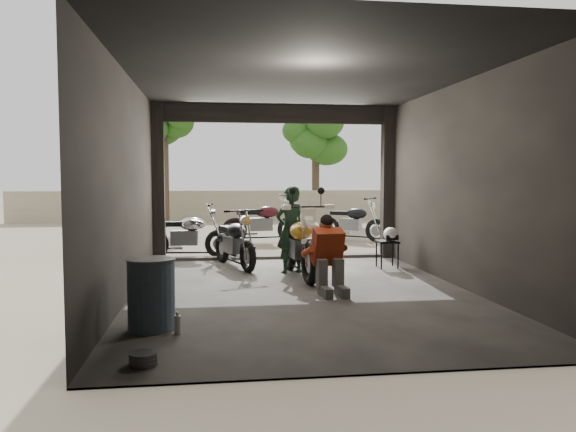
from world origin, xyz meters
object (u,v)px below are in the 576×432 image
object	(u,v)px
outside_bike_a	(187,231)
sign_post	(427,184)
rider	(291,230)
left_bike	(234,238)
mechanic	(330,257)
outside_bike_c	(352,219)
main_bike	(299,240)
oil_drum	(151,295)
outside_bike_b	(262,219)
helmet	(391,234)
stool	(387,244)

from	to	relation	value
outside_bike_a	sign_post	distance (m)	5.51
rider	sign_post	size ratio (longest dim) A/B	0.67
left_bike	mechanic	distance (m)	2.98
outside_bike_c	sign_post	bearing A→B (deg)	-117.25
main_bike	left_bike	xyz separation A→B (m)	(-1.06, 1.18, -0.08)
left_bike	outside_bike_a	world-z (taller)	outside_bike_a
main_bike	sign_post	distance (m)	4.52
rider	oil_drum	bearing A→B (deg)	39.47
main_bike	left_bike	world-z (taller)	main_bike
main_bike	sign_post	world-z (taller)	sign_post
oil_drum	outside_bike_b	bearing A→B (deg)	76.55
outside_bike_c	helmet	world-z (taller)	outside_bike_c
oil_drum	outside_bike_a	bearing A→B (deg)	88.54
mechanic	stool	xyz separation A→B (m)	(1.58, 2.22, -0.11)
outside_bike_a	outside_bike_b	size ratio (longest dim) A/B	0.92
outside_bike_a	mechanic	bearing A→B (deg)	-146.37
left_bike	outside_bike_c	size ratio (longest dim) A/B	0.97
outside_bike_c	helmet	xyz separation A→B (m)	(-0.43, -4.60, 0.07)
left_bike	rider	xyz separation A→B (m)	(0.97, -0.79, 0.21)
outside_bike_c	oil_drum	world-z (taller)	outside_bike_c
main_bike	sign_post	xyz separation A→B (m)	(3.40, 2.83, 0.92)
mechanic	sign_post	size ratio (longest dim) A/B	0.49
outside_bike_b	main_bike	bearing A→B (deg)	173.01
main_bike	outside_bike_c	bearing A→B (deg)	61.52
outside_bike_a	oil_drum	xyz separation A→B (m)	(-0.14, -5.65, -0.18)
helmet	outside_bike_a	bearing A→B (deg)	133.88
sign_post	left_bike	bearing A→B (deg)	-144.35
helmet	left_bike	bearing A→B (deg)	149.58
mechanic	stool	world-z (taller)	mechanic
outside_bike_c	stool	size ratio (longest dim) A/B	3.28
helmet	mechanic	bearing A→B (deg)	-147.01
mechanic	rider	bearing A→B (deg)	94.05
helmet	oil_drum	xyz separation A→B (m)	(-4.00, -3.77, -0.25)
mechanic	sign_post	bearing A→B (deg)	48.46
outside_bike_b	oil_drum	size ratio (longest dim) A/B	2.32
left_bike	outside_bike_a	bearing A→B (deg)	106.34
rider	outside_bike_c	bearing A→B (deg)	-135.95
sign_post	main_bike	bearing A→B (deg)	-124.83
main_bike	rider	distance (m)	0.43
outside_bike_c	mechanic	bearing A→B (deg)	-158.97
outside_bike_b	rider	world-z (taller)	rider
sign_post	rider	bearing A→B (deg)	-129.68
left_bike	oil_drum	bearing A→B (deg)	-123.10
oil_drum	rider	bearing A→B (deg)	59.46
sign_post	outside_bike_c	bearing A→B (deg)	130.21
left_bike	oil_drum	xyz separation A→B (m)	(-1.10, -4.30, -0.16)
outside_bike_c	mechanic	size ratio (longest dim) A/B	1.54
rider	sign_post	world-z (taller)	sign_post
outside_bike_a	outside_bike_b	world-z (taller)	outside_bike_b
stool	outside_bike_a	bearing A→B (deg)	154.54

